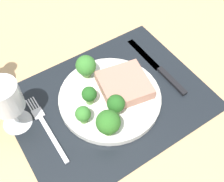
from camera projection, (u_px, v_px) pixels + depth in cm
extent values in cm
cube|color=tan|center=(110.00, 104.00, 68.60)|extent=(140.00, 110.00, 3.00)
cube|color=black|center=(110.00, 100.00, 67.27)|extent=(45.43, 34.55, 0.30)
cylinder|color=silver|center=(110.00, 98.00, 66.51)|extent=(24.21, 24.21, 1.60)
cube|color=tan|center=(124.00, 85.00, 66.15)|extent=(12.98, 12.87, 2.71)
cylinder|color=#6B994C|center=(108.00, 130.00, 59.30)|extent=(1.89, 1.89, 2.15)
sphere|color=#2D6B23|center=(108.00, 122.00, 56.67)|extent=(5.16, 5.16, 5.16)
cylinder|color=#6B994C|center=(90.00, 100.00, 64.31)|extent=(1.89, 1.89, 1.50)
sphere|color=#235B1E|center=(89.00, 94.00, 62.52)|extent=(3.46, 3.46, 3.46)
cylinder|color=#5B8942|center=(116.00, 110.00, 62.26)|extent=(1.91, 1.91, 2.06)
sphere|color=#235B1E|center=(116.00, 104.00, 60.07)|extent=(3.98, 3.98, 3.98)
cylinder|color=#5B8942|center=(84.00, 119.00, 61.35)|extent=(1.71, 1.71, 1.35)
sphere|color=#387A2D|center=(83.00, 114.00, 59.63)|extent=(3.44, 3.44, 3.44)
cylinder|color=#6B994C|center=(87.00, 73.00, 68.97)|extent=(1.94, 1.94, 1.56)
sphere|color=#387A2D|center=(86.00, 65.00, 66.65)|extent=(4.95, 4.95, 4.95)
cube|color=silver|center=(53.00, 139.00, 60.73)|extent=(1.00, 13.00, 0.50)
cube|color=silver|center=(38.00, 113.00, 64.59)|extent=(2.40, 2.60, 0.40)
cube|color=silver|center=(29.00, 106.00, 65.82)|extent=(0.30, 3.60, 0.35)
cube|color=silver|center=(31.00, 105.00, 66.02)|extent=(0.30, 3.60, 0.35)
cube|color=silver|center=(34.00, 103.00, 66.22)|extent=(0.30, 3.60, 0.35)
cube|color=silver|center=(36.00, 102.00, 66.41)|extent=(0.30, 3.60, 0.35)
cube|color=black|center=(172.00, 81.00, 70.12)|extent=(1.40, 10.00, 0.80)
cube|color=silver|center=(144.00, 54.00, 76.01)|extent=(1.80, 13.00, 0.30)
cylinder|color=silver|center=(18.00, 122.00, 63.62)|extent=(6.56, 6.56, 0.40)
cylinder|color=silver|center=(14.00, 114.00, 60.86)|extent=(0.80, 0.80, 6.45)
cylinder|color=silver|center=(4.00, 97.00, 55.60)|extent=(6.81, 6.81, 6.59)
cylinder|color=tan|center=(7.00, 103.00, 57.23)|extent=(6.00, 6.00, 2.55)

